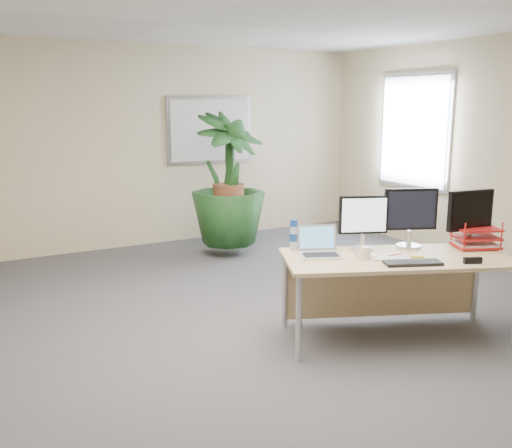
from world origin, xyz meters
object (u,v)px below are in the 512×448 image
floor_plant (228,197)px  monitor_left (363,219)px  monitor_right (410,214)px  laptop (319,248)px  desk (392,270)px

floor_plant → monitor_left: floor_plant is taller
monitor_left → monitor_right: bearing=-18.1°
monitor_right → floor_plant: bearing=96.2°
laptop → monitor_right: bearing=-11.8°
floor_plant → monitor_right: (0.32, -2.90, 0.25)m
desk → laptop: bearing=154.9°
monitor_left → monitor_right: size_ratio=0.90×
desk → floor_plant: 2.99m
monitor_right → laptop: (-0.82, 0.17, -0.24)m
floor_plant → laptop: 2.77m
desk → monitor_left: size_ratio=4.31×
monitor_right → laptop: 0.87m
monitor_left → monitor_right: 0.43m
desk → floor_plant: floor_plant is taller
floor_plant → desk: bearing=-88.9°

